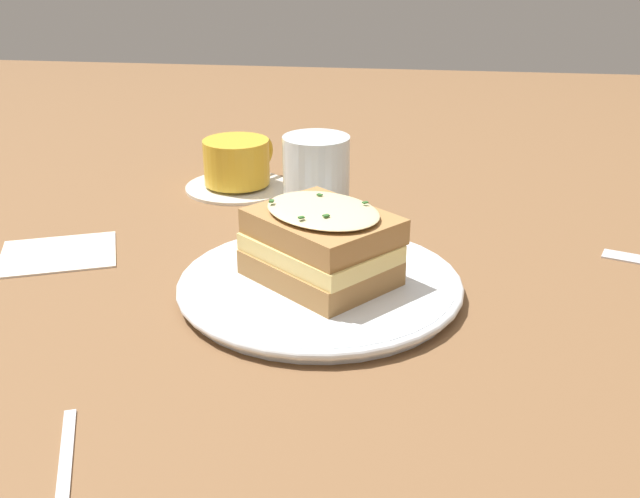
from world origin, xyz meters
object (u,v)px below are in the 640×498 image
Objects in this scene: napkin at (58,253)px; dinner_plate at (320,285)px; teacup_with_saucer at (237,167)px; water_glass at (316,178)px; sandwich at (321,244)px.

dinner_plate is at bearing -10.31° from napkin.
teacup_with_saucer reaches higher than dinner_plate.
dinner_plate is 2.71× the size of water_glass.
teacup_with_saucer is 0.27m from napkin.
teacup_with_saucer is at bearing 60.05° from napkin.
water_glass is 0.84× the size of napkin.
sandwich is 0.29m from napkin.
teacup_with_saucer is at bearing 116.96° from dinner_plate.
napkin is (-0.25, -0.14, -0.05)m from water_glass.
teacup_with_saucer is (-0.14, 0.28, -0.02)m from sandwich.
napkin is at bearing 170.04° from sandwich.
dinner_plate is at bearing -126.75° from teacup_with_saucer.
water_glass reaches higher than sandwich.
water_glass reaches higher than teacup_with_saucer.
water_glass is at bearing 29.60° from napkin.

